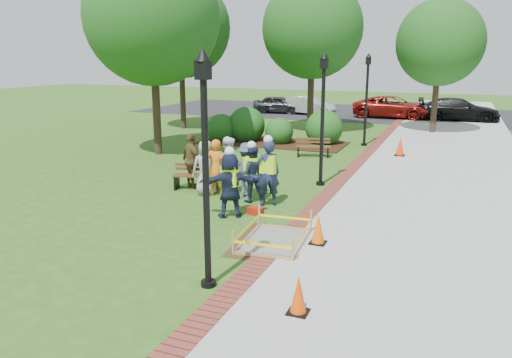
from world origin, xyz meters
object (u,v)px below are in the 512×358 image
at_px(wet_concrete_pad, 274,233).
at_px(bench_near, 196,182).
at_px(lamp_near, 205,154).
at_px(hivis_worker_a, 230,183).
at_px(hivis_worker_c, 252,172).
at_px(cone_front, 298,296).
at_px(hivis_worker_b, 268,171).

height_order(wet_concrete_pad, bench_near, bench_near).
height_order(bench_near, lamp_near, lamp_near).
relative_size(bench_near, hivis_worker_a, 0.82).
relative_size(hivis_worker_a, hivis_worker_c, 1.05).
bearing_deg(hivis_worker_c, hivis_worker_a, -89.51).
bearing_deg(bench_near, cone_front, -49.80).
bearing_deg(wet_concrete_pad, hivis_worker_a, 142.28).
bearing_deg(hivis_worker_a, bench_near, 135.72).
bearing_deg(hivis_worker_c, hivis_worker_b, -15.58).
height_order(bench_near, hivis_worker_b, hivis_worker_b).
bearing_deg(bench_near, wet_concrete_pad, -41.54).
bearing_deg(wet_concrete_pad, lamp_near, -98.52).
distance_m(bench_near, hivis_worker_a, 3.10).
distance_m(hivis_worker_a, hivis_worker_c, 1.51).
bearing_deg(hivis_worker_b, hivis_worker_a, -111.87).
relative_size(cone_front, hivis_worker_b, 0.34).
relative_size(lamp_near, hivis_worker_a, 2.27).
height_order(wet_concrete_pad, hivis_worker_c, hivis_worker_c).
height_order(wet_concrete_pad, hivis_worker_a, hivis_worker_a).
height_order(cone_front, hivis_worker_a, hivis_worker_a).
bearing_deg(hivis_worker_b, cone_front, -64.64).
bearing_deg(hivis_worker_b, hivis_worker_c, 164.42).
bearing_deg(bench_near, hivis_worker_b, -15.62).
distance_m(lamp_near, hivis_worker_c, 5.76).
bearing_deg(hivis_worker_b, wet_concrete_pad, -66.34).
distance_m(lamp_near, hivis_worker_a, 4.37).
relative_size(bench_near, hivis_worker_c, 0.86).
distance_m(wet_concrete_pad, hivis_worker_b, 3.03).
height_order(bench_near, hivis_worker_a, hivis_worker_a).
xyz_separation_m(lamp_near, hivis_worker_a, (-1.34, 3.86, -1.55)).
xyz_separation_m(wet_concrete_pad, hivis_worker_b, (-1.18, 2.69, 0.76)).
height_order(wet_concrete_pad, hivis_worker_b, hivis_worker_b).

